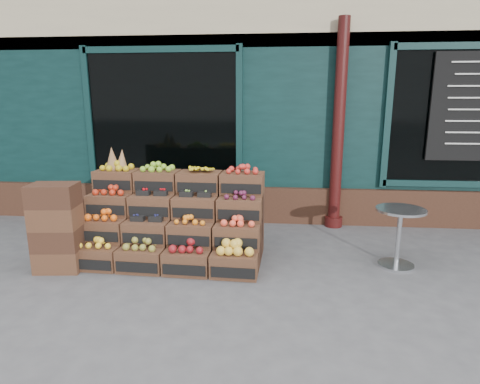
{
  "coord_description": "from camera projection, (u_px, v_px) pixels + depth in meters",
  "views": [
    {
      "loc": [
        0.28,
        -4.31,
        2.02
      ],
      "look_at": [
        -0.2,
        0.7,
        0.85
      ],
      "focal_mm": 30.0,
      "sensor_mm": 36.0,
      "label": 1
    }
  ],
  "objects": [
    {
      "name": "shop_facade",
      "position": [
        267.0,
        82.0,
        9.08
      ],
      "size": [
        12.0,
        6.24,
        4.8
      ],
      "color": "black",
      "rests_on": "ground"
    },
    {
      "name": "spare_crates",
      "position": [
        57.0,
        228.0,
        4.75
      ],
      "size": [
        0.57,
        0.42,
        1.06
      ],
      "rotation": [
        0.0,
        0.0,
        0.11
      ],
      "color": "#4C2E1E",
      "rests_on": "ground"
    },
    {
      "name": "bistro_table",
      "position": [
        399.0,
        231.0,
        4.86
      ],
      "size": [
        0.59,
        0.59,
        0.74
      ],
      "rotation": [
        0.0,
        0.0,
        0.03
      ],
      "color": "silver",
      "rests_on": "ground"
    },
    {
      "name": "crate_display",
      "position": [
        174.0,
        225.0,
        5.18
      ],
      "size": [
        2.29,
        1.18,
        1.41
      ],
      "rotation": [
        0.0,
        0.0,
        -0.04
      ],
      "color": "#4C2E1E",
      "rests_on": "ground"
    },
    {
      "name": "shopkeeper",
      "position": [
        180.0,
        152.0,
        7.36
      ],
      "size": [
        0.85,
        0.63,
        2.15
      ],
      "primitive_type": "imported",
      "rotation": [
        0.0,
        0.0,
        2.99
      ],
      "color": "#144821",
      "rests_on": "ground"
    },
    {
      "name": "ground",
      "position": [
        251.0,
        277.0,
        4.67
      ],
      "size": [
        60.0,
        60.0,
        0.0
      ],
      "primitive_type": "plane",
      "color": "#4C4C4F",
      "rests_on": "ground"
    }
  ]
}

